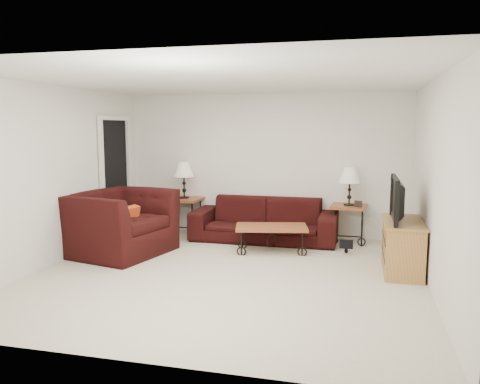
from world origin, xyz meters
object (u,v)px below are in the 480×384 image
Objects in this scene: side_table_right at (348,224)px; tv_stand at (402,246)px; television at (403,199)px; side_table_left at (185,216)px; lamp_right at (350,186)px; armchair at (119,223)px; backpack at (346,240)px; lamp_left at (184,180)px; sofa at (264,220)px; coffee_table at (271,239)px.

side_table_right is 1.66m from tv_stand.
side_table_right is at bearing -154.18° from television.
tv_stand is (3.64, -1.49, 0.02)m from side_table_left.
lamp_right reaches higher than armchair.
armchair reaches higher than backpack.
lamp_left is 2.90m from lamp_right.
sofa is 2.25× the size of coffee_table.
side_table_right is at bearing 0.00° from lamp_left.
lamp_left is 3.98m from tv_stand.
tv_stand is (2.14, -1.31, -0.02)m from sofa.
armchair is at bearing -106.60° from side_table_left.
lamp_right is 0.55× the size of tv_stand.
sofa is at bearing -172.65° from side_table_right.
armchair reaches higher than coffee_table.
coffee_table is at bearing -161.62° from backpack.
television is at bearing -22.38° from side_table_left.
side_table_right is (2.90, 0.00, -0.01)m from side_table_left.
lamp_right is at bearing 116.44° from tv_stand.
lamp_right is at bearing -154.18° from television.
tv_stand is 2.82× the size of backpack.
television reaches higher than side_table_right.
armchair is at bearing -106.60° from lamp_left.
side_table_left is 0.65m from lamp_left.
side_table_left is 0.64× the size of television.
armchair reaches higher than tv_stand.
armchair is 4.11m from tv_stand.
lamp_left is (-2.90, 0.00, 0.66)m from side_table_right.
backpack is at bearing -90.50° from lamp_right.
backpack is (3.36, 0.85, -0.27)m from armchair.
tv_stand reaches higher than backpack.
side_table_left is 3.97m from television.
armchair is at bearing -144.95° from sofa.
sofa is 1.64m from lamp_left.
lamp_right reaches higher than sofa.
side_table_right is 0.62× the size of television.
side_table_left is 0.45× the size of armchair.
lamp_left reaches higher than lamp_right.
side_table_right is at bearing 116.44° from tv_stand.
television is (3.62, -1.49, 0.00)m from lamp_left.
side_table_right is 2.97m from lamp_left.
backpack is at bearing -62.80° from armchair.
sofa is 1.41m from side_table_right.
side_table_left is at bearing -3.57° from armchair.
armchair reaches higher than side_table_right.
lamp_left is 0.64× the size of television.
side_table_left is 1.03× the size of lamp_right.
lamp_left is at bearing -3.57° from armchair.
lamp_right is 3.74m from armchair.
television is at bearing -17.48° from coffee_table.
sofa reaches higher than side_table_right.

